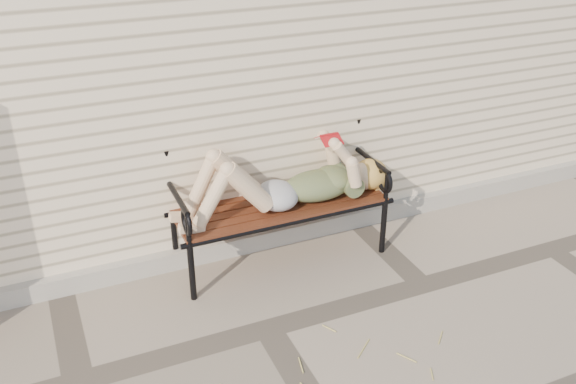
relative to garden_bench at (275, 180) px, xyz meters
name	(u,v)px	position (x,y,z in m)	size (l,w,h in m)	color
ground	(268,328)	(-0.42, -0.88, -0.65)	(80.00, 80.00, 0.00)	gray
house_wall	(148,16)	(-0.42, 2.12, 0.85)	(8.00, 4.00, 3.00)	#F6E0C0
foundation_strip	(223,248)	(-0.42, 0.09, -0.57)	(8.00, 0.10, 0.15)	#A7A397
garden_bench	(275,180)	(0.00, 0.00, 0.00)	(1.79, 0.71, 1.16)	black
reading_woman	(284,182)	(0.01, -0.14, 0.04)	(1.69, 0.38, 0.53)	#0B3B4D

